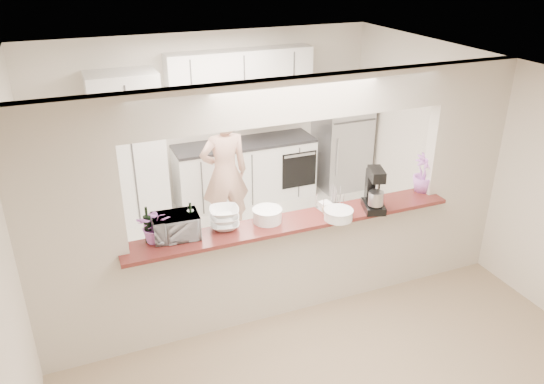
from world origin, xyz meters
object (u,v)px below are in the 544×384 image
person (225,174)px  stand_mixer (374,191)px  refrigerator (342,136)px  toaster_oven (176,226)px

person → stand_mixer: bearing=115.8°
person → refrigerator: bearing=-160.2°
toaster_oven → refrigerator: bearing=42.5°
toaster_oven → person: size_ratio=0.24×
toaster_oven → stand_mixer: stand_mixer is taller
stand_mixer → person: bearing=117.2°
stand_mixer → refrigerator: bearing=66.8°
refrigerator → toaster_oven: refrigerator is taller
refrigerator → stand_mixer: refrigerator is taller
refrigerator → person: bearing=-158.9°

